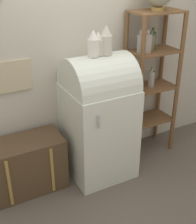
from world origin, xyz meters
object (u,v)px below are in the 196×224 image
Objects in this scene: suitcase_trunk at (25,166)px; vase_left at (93,44)px; vase_right at (106,41)px; refrigerator at (99,115)px; vase_center at (98,44)px.

suitcase_trunk is 3.09× the size of vase_left.
vase_left reaches higher than suitcase_trunk.
vase_left is 0.14m from vase_right.
suitcase_trunk is 2.78× the size of vase_right.
vase_right is (0.14, 0.00, 0.01)m from vase_left.
vase_center is (0.00, 0.01, 0.77)m from refrigerator.
vase_right reaches higher than vase_left.
vase_center is at bearing 19.92° from vase_left.
vase_left is (-0.07, -0.01, 0.78)m from refrigerator.
suitcase_trunk is 1.52m from vase_right.
vase_left is at bearing -7.41° from suitcase_trunk.
vase_right is at bearing -6.05° from suitcase_trunk.
refrigerator is 0.77m from vase_center.
vase_right is at bearing -8.41° from refrigerator.
vase_right reaches higher than vase_center.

